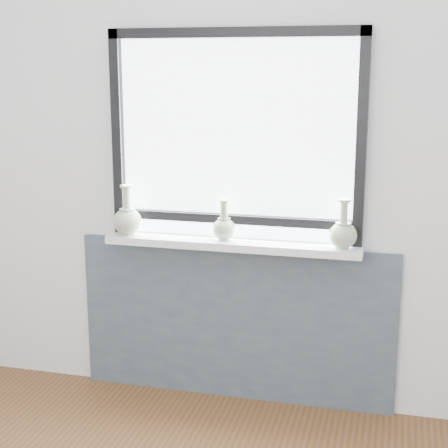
% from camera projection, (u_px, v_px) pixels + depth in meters
% --- Properties ---
extents(back_wall, '(3.60, 0.02, 2.60)m').
position_uv_depth(back_wall, '(237.00, 160.00, 3.50)').
color(back_wall, silver).
rests_on(back_wall, ground).
extents(apron_panel, '(1.70, 0.03, 0.86)m').
position_uv_depth(apron_panel, '(235.00, 322.00, 3.67)').
color(apron_panel, '#47545E').
rests_on(apron_panel, ground).
extents(windowsill, '(1.32, 0.18, 0.04)m').
position_uv_depth(windowsill, '(232.00, 244.00, 3.50)').
color(windowsill, white).
rests_on(windowsill, apron_panel).
extents(window, '(1.30, 0.06, 1.05)m').
position_uv_depth(window, '(235.00, 132.00, 3.43)').
color(window, black).
rests_on(window, windowsill).
extents(vase_a, '(0.15, 0.15, 0.26)m').
position_uv_depth(vase_a, '(127.00, 219.00, 3.59)').
color(vase_a, '#A9BC9B').
rests_on(vase_a, windowsill).
extents(vase_b, '(0.12, 0.12, 0.21)m').
position_uv_depth(vase_b, '(224.00, 227.00, 3.49)').
color(vase_b, '#A9BC9B').
rests_on(vase_b, windowsill).
extents(vase_c, '(0.14, 0.14, 0.24)m').
position_uv_depth(vase_c, '(343.00, 233.00, 3.32)').
color(vase_c, '#A9BC9B').
rests_on(vase_c, windowsill).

